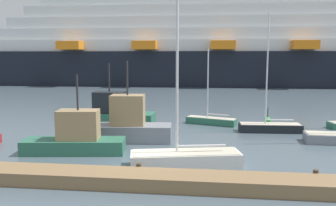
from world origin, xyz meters
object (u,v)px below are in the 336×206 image
sailboat_4 (270,126)px  channel_buoy_1 (267,120)px  fishing_boat_2 (76,138)px  sailboat_3 (185,157)px  cruise_ship (256,47)px  fishing_boat_0 (125,125)px  sailboat_2 (211,120)px  fishing_boat_1 (112,112)px

sailboat_4 → channel_buoy_1: size_ratio=6.39×
sailboat_4 → fishing_boat_2: 14.82m
sailboat_3 → cruise_ship: 56.09m
sailboat_3 → fishing_boat_0: (-4.58, 5.16, 0.60)m
sailboat_2 → channel_buoy_1: 4.96m
fishing_boat_0 → sailboat_4: bearing=17.6°
sailboat_3 → cruise_ship: (9.94, 54.76, 6.99)m
sailboat_4 → fishing_boat_0: 11.32m
sailboat_2 → cruise_ship: (8.58, 42.85, 7.11)m
sailboat_2 → fishing_boat_1: 8.67m
channel_buoy_1 → cruise_ship: bearing=85.0°
sailboat_2 → sailboat_4: bearing=170.4°
fishing_boat_1 → sailboat_4: bearing=171.4°
fishing_boat_0 → fishing_boat_2: 4.04m
sailboat_2 → channel_buoy_1: size_ratio=4.57×
fishing_boat_1 → cruise_ship: (17.23, 43.05, 6.52)m
cruise_ship → channel_buoy_1: bearing=-95.7°
sailboat_2 → fishing_boat_0: 9.02m
sailboat_2 → fishing_boat_1: sailboat_2 is taller
sailboat_3 → channel_buoy_1: 14.25m
sailboat_2 → sailboat_4: size_ratio=0.72×
fishing_boat_2 → channel_buoy_1: (13.04, 11.02, -0.64)m
fishing_boat_1 → channel_buoy_1: 13.58m
sailboat_3 → fishing_boat_2: (-6.81, 1.79, 0.45)m
sailboat_3 → fishing_boat_2: 7.06m
fishing_boat_2 → cruise_ship: 55.94m
sailboat_2 → fishing_boat_0: size_ratio=0.96×
sailboat_3 → fishing_boat_0: 6.93m
sailboat_2 → sailboat_4: 5.20m
sailboat_2 → fishing_boat_2: 13.02m
channel_buoy_1 → cruise_ship: 42.72m
fishing_boat_0 → channel_buoy_1: bearing=30.9°
sailboat_4 → fishing_boat_1: bearing=-12.7°
channel_buoy_1 → cruise_ship: (3.70, 41.95, 7.18)m
sailboat_2 → channel_buoy_1: bearing=-150.1°
sailboat_3 → sailboat_4: sailboat_3 is taller
sailboat_2 → cruise_ship: cruise_ship is taller
sailboat_4 → cruise_ship: 46.09m
fishing_boat_0 → cruise_ship: cruise_ship is taller
fishing_boat_0 → fishing_boat_2: size_ratio=1.08×
fishing_boat_1 → fishing_boat_2: size_ratio=1.14×
sailboat_4 → cruise_ship: size_ratio=0.08×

